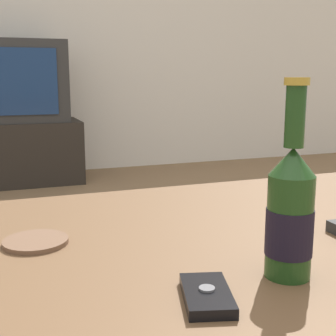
{
  "coord_description": "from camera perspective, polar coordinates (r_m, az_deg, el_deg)",
  "views": [
    {
      "loc": [
        -0.31,
        -0.63,
        0.73
      ],
      "look_at": [
        -0.01,
        0.18,
        0.56
      ],
      "focal_mm": 50.0,
      "sensor_mm": 36.0,
      "label": 1
    }
  ],
  "objects": [
    {
      "name": "coaster",
      "position": [
        0.8,
        -15.82,
        -8.63
      ],
      "size": [
        0.11,
        0.11,
        0.01
      ],
      "color": "brown",
      "rests_on": "coffee_table"
    },
    {
      "name": "beer_bottle",
      "position": [
        0.65,
        14.67,
        -5.2
      ],
      "size": [
        0.06,
        0.06,
        0.27
      ],
      "color": "#1E4219",
      "rests_on": "coffee_table"
    },
    {
      "name": "coffee_table",
      "position": [
        0.77,
        5.83,
        -14.05
      ],
      "size": [
        1.19,
        0.87,
        0.46
      ],
      "color": "brown",
      "rests_on": "ground_plane"
    },
    {
      "name": "cell_phone",
      "position": [
        0.59,
        4.75,
        -15.17
      ],
      "size": [
        0.08,
        0.11,
        0.02
      ],
      "rotation": [
        0.0,
        0.0,
        -0.27
      ],
      "color": "black",
      "rests_on": "coffee_table"
    },
    {
      "name": "tv_stand",
      "position": [
        3.38,
        -19.5,
        1.75
      ],
      "size": [
        1.04,
        0.47,
        0.42
      ],
      "color": "#28231E",
      "rests_on": "ground_plane"
    }
  ]
}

